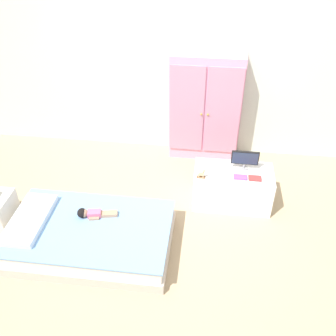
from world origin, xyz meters
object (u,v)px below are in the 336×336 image
Objects in this scene: doll at (90,213)px; rocking_horse_toy at (202,174)px; book_purple at (240,177)px; bed at (90,236)px; tv_stand at (232,187)px; book_red at (255,178)px; wardrobe at (205,109)px; tv_monitor at (245,159)px.

rocking_horse_toy reaches higher than doll.
bed is at bearing -153.18° from book_purple.
tv_stand reaches higher than doll.
doll is at bearing -152.91° from rocking_horse_toy.
bed is 0.22m from doll.
doll is (-0.03, 0.14, 0.17)m from bed.
book_purple is at bearing -57.32° from tv_stand.
book_red is at bearing 20.03° from doll.
wardrobe is at bearing 112.96° from book_purple.
doll reaches higher than bed.
book_purple is at bearing 6.44° from rocking_horse_toy.
bed is at bearing -149.01° from tv_stand.
book_purple is (-0.04, -0.17, -0.12)m from tv_monitor.
book_purple is (1.47, 0.59, 0.14)m from doll.
tv_stand is 7.56× the size of rocking_horse_toy.
doll is 0.46× the size of tv_stand.
wardrobe is at bearing 119.14° from tv_monitor.
rocking_horse_toy is at bearing -153.66° from tv_monitor.
book_purple is at bearing -67.04° from wardrobe.
bed is 1.64m from book_purple.
rocking_horse_toy is at bearing -173.56° from book_purple.
rocking_horse_toy reaches higher than book_red.
bed is at bearing -148.64° from tv_monitor.
rocking_horse_toy is at bearing 33.36° from bed.
wardrobe is (1.04, 1.60, 0.38)m from doll.
wardrobe is at bearing 119.74° from book_red.
book_red is (0.21, -0.10, 0.22)m from tv_stand.
tv_monitor is at bearing -60.86° from wardrobe.
bed is 11.82× the size of book_red.
tv_monitor reaches higher than book_red.
book_red is at bearing -57.46° from tv_monitor.
tv_monitor is at bearing 26.87° from doll.
tv_stand is at bearing 26.13° from doll.
bed is at bearing -155.40° from book_red.
tv_stand is at bearing 30.99° from bed.
rocking_horse_toy is 0.81× the size of book_purple.
wardrobe is at bearing 59.87° from bed.
tv_stand is (1.40, 0.69, -0.09)m from doll.
doll is at bearing -153.87° from tv_stand.
rocking_horse_toy is 0.41m from book_purple.
wardrobe reaches higher than bed.
wardrobe reaches higher than doll.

